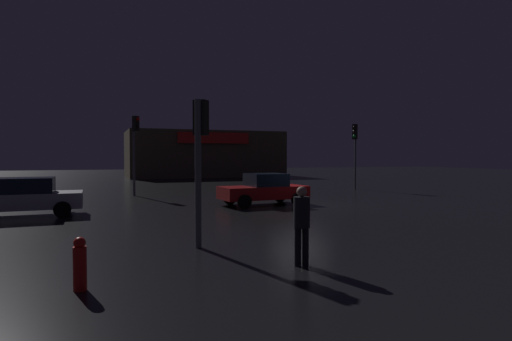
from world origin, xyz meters
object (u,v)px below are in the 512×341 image
object	(u,v)px
pedestrian	(302,220)
car_near	(264,189)
traffic_signal_main	(200,144)
traffic_signal_cross_left	(355,142)
store_building	(203,154)
car_far	(25,197)
traffic_signal_opposite	(135,138)
fire_hydrant	(80,264)

from	to	relation	value
pedestrian	car_near	bearing A→B (deg)	72.36
traffic_signal_main	traffic_signal_cross_left	world-z (taller)	traffic_signal_cross_left
pedestrian	store_building	bearing A→B (deg)	79.42
car_far	pedestrian	distance (m)	11.97
traffic_signal_main	traffic_signal_opposite	distance (m)	14.81
store_building	car_far	bearing A→B (deg)	-114.96
traffic_signal_main	car_near	xyz separation A→B (m)	(4.85, 7.92, -1.83)
traffic_signal_opposite	fire_hydrant	size ratio (longest dim) A/B	5.06
traffic_signal_opposite	traffic_signal_cross_left	bearing A→B (deg)	-1.77
store_building	car_far	world-z (taller)	store_building
store_building	traffic_signal_cross_left	distance (m)	23.78
traffic_signal_main	car_near	distance (m)	9.47
traffic_signal_cross_left	pedestrian	size ratio (longest dim) A/B	2.73
fire_hydrant	pedestrian	bearing A→B (deg)	1.76
traffic_signal_opposite	car_near	bearing A→B (deg)	-52.79
car_near	fire_hydrant	distance (m)	12.99
traffic_signal_opposite	pedestrian	bearing A→B (deg)	-83.77
pedestrian	fire_hydrant	size ratio (longest dim) A/B	1.81
traffic_signal_cross_left	fire_hydrant	bearing A→B (deg)	-134.61
traffic_signal_cross_left	car_near	xyz separation A→B (m)	(-9.25, -6.42, -2.55)
traffic_signal_main	car_near	world-z (taller)	traffic_signal_main
car_far	traffic_signal_main	bearing A→B (deg)	-56.60
car_near	pedestrian	distance (m)	10.97
traffic_signal_opposite	car_far	bearing A→B (deg)	-122.37
store_building	car_far	size ratio (longest dim) A/B	4.20
traffic_signal_main	traffic_signal_opposite	world-z (taller)	traffic_signal_opposite
traffic_signal_opposite	pedestrian	size ratio (longest dim) A/B	2.79
traffic_signal_opposite	pedestrian	distance (m)	17.58
car_far	pedestrian	xyz separation A→B (m)	(6.49, -10.06, 0.20)
pedestrian	traffic_signal_opposite	bearing A→B (deg)	96.23
store_building	pedestrian	bearing A→B (deg)	-100.58
traffic_signal_main	traffic_signal_cross_left	size ratio (longest dim) A/B	0.82
traffic_signal_main	pedestrian	distance (m)	3.37
traffic_signal_main	car_far	size ratio (longest dim) A/B	0.90
store_building	traffic_signal_cross_left	xyz separation A→B (m)	(5.08, -23.22, 0.74)
store_building	fire_hydrant	world-z (taller)	store_building
car_near	fire_hydrant	xyz separation A→B (m)	(-7.52, -10.58, -0.28)
pedestrian	traffic_signal_main	bearing A→B (deg)	121.17
traffic_signal_opposite	car_far	world-z (taller)	traffic_signal_opposite
car_far	fire_hydrant	xyz separation A→B (m)	(2.29, -10.19, -0.30)
traffic_signal_main	pedestrian	size ratio (longest dim) A/B	2.22
store_building	pedestrian	distance (m)	40.81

